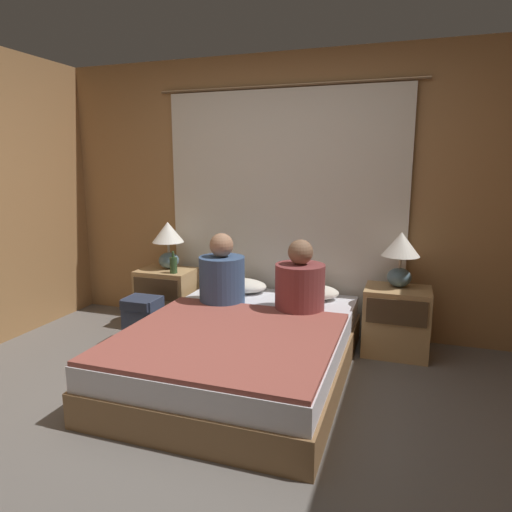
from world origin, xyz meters
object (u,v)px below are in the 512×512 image
(pillow_right, at_px, (310,291))
(person_left_in_bed, at_px, (222,276))
(nightstand_right, at_px, (396,321))
(pillow_left, at_px, (240,285))
(nightstand_left, at_px, (167,298))
(backpack_on_floor, at_px, (143,318))
(lamp_right, at_px, (401,253))
(person_right_in_bed, at_px, (300,284))
(bed, at_px, (243,350))
(lamp_left, at_px, (168,239))
(beer_bottle_on_left_stand, at_px, (173,265))

(pillow_right, height_order, person_left_in_bed, person_left_in_bed)
(nightstand_right, relative_size, pillow_left, 1.11)
(nightstand_left, bearing_deg, nightstand_right, 0.00)
(pillow_left, bearing_deg, nightstand_right, -2.22)
(nightstand_left, bearing_deg, pillow_right, 2.22)
(person_left_in_bed, height_order, backpack_on_floor, person_left_in_bed)
(lamp_right, height_order, person_right_in_bed, lamp_right)
(bed, bearing_deg, nightstand_right, 35.75)
(bed, height_order, nightstand_left, nightstand_left)
(nightstand_left, relative_size, lamp_right, 1.24)
(pillow_left, distance_m, backpack_on_floor, 0.90)
(pillow_left, height_order, backpack_on_floor, pillow_left)
(pillow_left, distance_m, person_left_in_bed, 0.42)
(bed, height_order, backpack_on_floor, backpack_on_floor)
(lamp_left, height_order, pillow_right, lamp_left)
(lamp_left, relative_size, person_left_in_bed, 0.75)
(bed, bearing_deg, pillow_right, 68.12)
(beer_bottle_on_left_stand, bearing_deg, lamp_left, 130.19)
(lamp_right, height_order, beer_bottle_on_left_stand, lamp_right)
(nightstand_right, height_order, lamp_right, lamp_right)
(nightstand_right, distance_m, pillow_right, 0.75)
(lamp_left, bearing_deg, backpack_on_floor, -86.56)
(bed, xyz_separation_m, person_right_in_bed, (0.32, 0.43, 0.42))
(bed, relative_size, pillow_left, 4.08)
(lamp_right, bearing_deg, beer_bottle_on_left_stand, -175.30)
(lamp_right, relative_size, pillow_right, 0.90)
(nightstand_right, distance_m, lamp_right, 0.56)
(lamp_right, height_order, pillow_left, lamp_right)
(person_left_in_bed, bearing_deg, lamp_left, 151.34)
(nightstand_left, bearing_deg, beer_bottle_on_left_stand, -36.33)
(person_right_in_bed, bearing_deg, beer_bottle_on_left_stand, 169.57)
(backpack_on_floor, bearing_deg, lamp_left, 93.44)
(nightstand_right, xyz_separation_m, pillow_left, (-1.38, 0.05, 0.17))
(nightstand_right, distance_m, backpack_on_floor, 2.13)
(lamp_left, bearing_deg, person_right_in_bed, -15.84)
(person_left_in_bed, relative_size, backpack_on_floor, 1.44)
(lamp_right, distance_m, beer_bottle_on_left_stand, 1.99)
(bed, height_order, beer_bottle_on_left_stand, beer_bottle_on_left_stand)
(pillow_left, bearing_deg, pillow_right, 0.00)
(person_right_in_bed, bearing_deg, backpack_on_floor, -173.78)
(lamp_right, relative_size, person_left_in_bed, 0.75)
(beer_bottle_on_left_stand, bearing_deg, nightstand_left, 143.67)
(person_right_in_bed, bearing_deg, bed, -126.75)
(bed, relative_size, backpack_on_floor, 4.91)
(pillow_right, relative_size, person_left_in_bed, 0.84)
(pillow_left, relative_size, pillow_right, 1.00)
(pillow_right, xyz_separation_m, person_right_in_bed, (-0.01, -0.38, 0.16))
(nightstand_left, relative_size, pillow_left, 1.11)
(bed, height_order, lamp_left, lamp_left)
(lamp_left, xyz_separation_m, beer_bottle_on_left_stand, (0.14, -0.16, -0.21))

